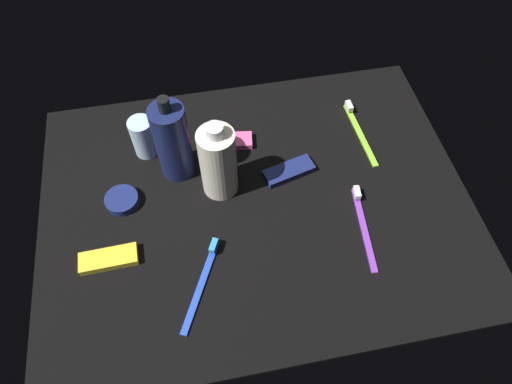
% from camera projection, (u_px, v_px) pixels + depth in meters
% --- Properties ---
extents(ground_plane, '(0.84, 0.64, 0.01)m').
position_uv_depth(ground_plane, '(256.00, 202.00, 0.91)').
color(ground_plane, black).
extents(lotion_bottle, '(0.07, 0.07, 0.20)m').
position_uv_depth(lotion_bottle, '(172.00, 142.00, 0.87)').
color(lotion_bottle, '#161E4A').
rests_on(lotion_bottle, ground_plane).
extents(bodywash_bottle, '(0.07, 0.07, 0.18)m').
position_uv_depth(bodywash_bottle, '(218.00, 162.00, 0.85)').
color(bodywash_bottle, silver).
rests_on(bodywash_bottle, ground_plane).
extents(deodorant_stick, '(0.05, 0.05, 0.09)m').
position_uv_depth(deodorant_stick, '(144.00, 137.00, 0.94)').
color(deodorant_stick, silver).
rests_on(deodorant_stick, ground_plane).
extents(toothbrush_blue, '(0.09, 0.17, 0.02)m').
position_uv_depth(toothbrush_blue, '(203.00, 279.00, 0.80)').
color(toothbrush_blue, blue).
rests_on(toothbrush_blue, ground_plane).
extents(toothbrush_purple, '(0.03, 0.18, 0.02)m').
position_uv_depth(toothbrush_purple, '(363.00, 223.00, 0.87)').
color(toothbrush_purple, purple).
rests_on(toothbrush_purple, ground_plane).
extents(toothbrush_lime, '(0.02, 0.18, 0.02)m').
position_uv_depth(toothbrush_lime, '(359.00, 130.00, 1.00)').
color(toothbrush_lime, '#8CD133').
rests_on(toothbrush_lime, ground_plane).
extents(snack_bar_yellow, '(0.11, 0.04, 0.01)m').
position_uv_depth(snack_bar_yellow, '(109.00, 259.00, 0.82)').
color(snack_bar_yellow, yellow).
rests_on(snack_bar_yellow, ground_plane).
extents(snack_bar_navy, '(0.11, 0.06, 0.01)m').
position_uv_depth(snack_bar_navy, '(289.00, 171.00, 0.93)').
color(snack_bar_navy, navy).
rests_on(snack_bar_navy, ground_plane).
extents(snack_bar_pink, '(0.11, 0.05, 0.01)m').
position_uv_depth(snack_bar_pink, '(228.00, 141.00, 0.98)').
color(snack_bar_pink, '#E55999').
rests_on(snack_bar_pink, ground_plane).
extents(cream_tin_left, '(0.07, 0.07, 0.02)m').
position_uv_depth(cream_tin_left, '(122.00, 200.00, 0.89)').
color(cream_tin_left, navy).
rests_on(cream_tin_left, ground_plane).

